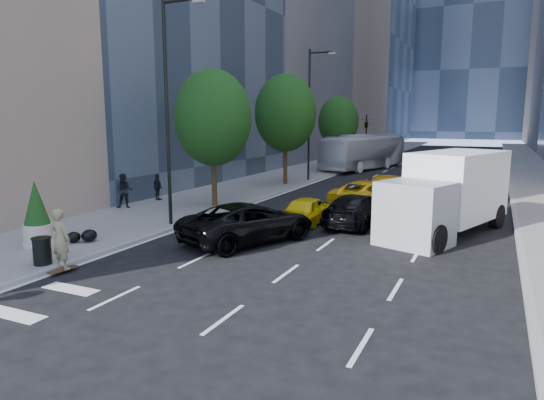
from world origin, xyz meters
The scene contains 23 objects.
ground centered at (0.00, 0.00, 0.00)m, with size 160.00×160.00×0.00m, color black.
sidewalk_left centered at (-9.00, 30.00, 0.07)m, with size 6.00×120.00×0.15m, color slate.
sidewalk_right centered at (10.00, 30.00, 0.07)m, with size 4.00×120.00×0.15m, color slate.
lamp_near centered at (-6.32, 4.00, 5.81)m, with size 2.13×0.22×10.00m.
lamp_far centered at (-6.32, 22.00, 5.81)m, with size 2.13×0.22×10.00m.
tree_near centered at (-7.20, 9.00, 4.97)m, with size 4.20×4.20×7.46m.
tree_mid centered at (-7.20, 19.00, 5.32)m, with size 4.50×4.50×7.99m.
tree_far centered at (-7.20, 32.00, 4.62)m, with size 3.90×3.90×6.92m.
traffic_signal centered at (-6.40, 40.00, 4.23)m, with size 2.48×0.53×5.20m.
skateboarder centered at (-5.60, -3.00, 1.00)m, with size 0.73×0.48×2.00m, color #898156.
black_sedan_lincoln centered at (-2.00, 3.12, 0.81)m, with size 2.68×5.80×1.61m, color black.
black_sedan_mercedes centered at (1.20, 8.00, 0.74)m, with size 2.06×5.07×1.47m, color black.
taxi_a centered at (-1.03, 7.43, 0.66)m, with size 1.56×3.88×1.32m, color yellow.
taxi_b centered at (1.20, 14.00, 0.68)m, with size 1.45×4.15×1.37m, color gold.
taxi_c centered at (0.50, 13.00, 0.75)m, with size 2.48×5.38×1.50m, color yellow.
taxi_d centered at (1.20, 15.50, 0.80)m, with size 2.24×5.51×1.60m, color #EAAC0C.
city_bus centered at (-4.80, 32.97, 1.72)m, with size 2.89×12.37×3.45m, color silver.
box_truck centered at (5.11, 7.93, 1.79)m, with size 4.98×7.80×3.52m.
pedestrian_a centered at (-11.20, 6.26, 1.09)m, with size 0.91×0.71×1.88m, color black.
pedestrian_b centered at (-11.20, 9.11, 0.93)m, with size 0.91×0.38×1.56m, color black.
trash_can centered at (-6.60, -2.92, 0.59)m, with size 0.58×0.58×0.88m, color black.
planter_shrub centered at (-8.79, -1.25, 1.35)m, with size 1.05×1.05×2.51m.
garbage_bags centered at (-7.63, -0.17, 0.38)m, with size 0.99×0.96×0.49m.
Camera 1 is at (6.89, -13.88, 4.97)m, focal length 32.00 mm.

